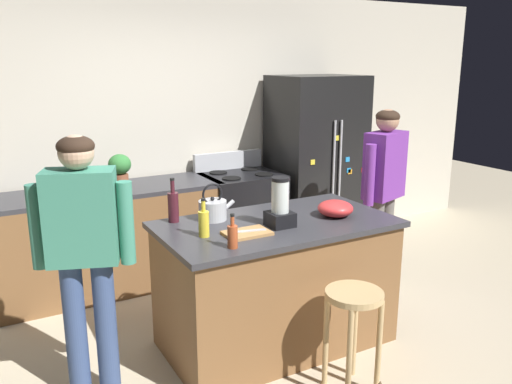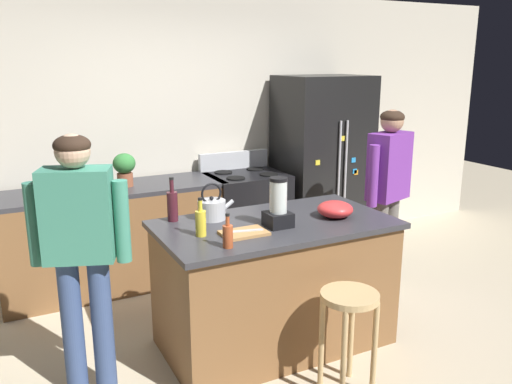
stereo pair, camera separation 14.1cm
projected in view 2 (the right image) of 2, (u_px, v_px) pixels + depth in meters
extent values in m
plane|color=beige|center=(274.00, 341.00, 3.94)|extent=(14.00, 14.00, 0.00)
cube|color=beige|center=(182.00, 131.00, 5.29)|extent=(8.00, 0.10, 2.70)
cube|color=brown|center=(275.00, 286.00, 3.83)|extent=(1.61, 0.86, 0.90)
cube|color=#333338|center=(275.00, 225.00, 3.71)|extent=(1.67, 0.92, 0.04)
cube|color=brown|center=(116.00, 239.00, 4.81)|extent=(2.00, 0.64, 0.90)
cube|color=#333338|center=(113.00, 190.00, 4.70)|extent=(2.00, 0.64, 0.04)
cube|color=black|center=(322.00, 166.00, 5.62)|extent=(0.90, 0.70, 1.89)
cylinder|color=#B7BABF|center=(339.00, 163.00, 5.25)|extent=(0.02, 0.02, 0.85)
cylinder|color=#B7BABF|center=(346.00, 163.00, 5.29)|extent=(0.02, 0.02, 0.85)
cube|color=#268CD8|center=(355.00, 171.00, 5.39)|extent=(0.05, 0.01, 0.05)
cube|color=yellow|center=(318.00, 163.00, 5.15)|extent=(0.05, 0.01, 0.05)
cube|color=orange|center=(356.00, 172.00, 5.40)|extent=(0.05, 0.01, 0.05)
cube|color=red|center=(370.00, 171.00, 5.47)|extent=(0.05, 0.01, 0.05)
cube|color=#268CD8|center=(353.00, 160.00, 5.35)|extent=(0.05, 0.01, 0.05)
cube|color=yellow|center=(342.00, 139.00, 5.22)|extent=(0.05, 0.01, 0.05)
cube|color=black|center=(246.00, 219.00, 5.36)|extent=(0.76, 0.64, 0.94)
cube|color=black|center=(261.00, 232.00, 5.09)|extent=(0.60, 0.01, 0.24)
cube|color=#B7BABF|center=(234.00, 160.00, 5.47)|extent=(0.76, 0.06, 0.18)
cylinder|color=black|center=(236.00, 178.00, 5.03)|extent=(0.18, 0.18, 0.01)
cylinder|color=black|center=(269.00, 175.00, 5.19)|extent=(0.18, 0.18, 0.01)
cylinder|color=black|center=(223.00, 172.00, 5.29)|extent=(0.18, 0.18, 0.01)
cylinder|color=black|center=(255.00, 169.00, 5.45)|extent=(0.18, 0.18, 0.01)
cylinder|color=#384C7A|center=(73.00, 328.00, 3.24)|extent=(0.17, 0.17, 0.89)
cylinder|color=#384C7A|center=(103.00, 326.00, 3.26)|extent=(0.17, 0.17, 0.89)
cube|color=#3F8C72|center=(78.00, 215.00, 3.07)|extent=(0.45, 0.35, 0.55)
cylinder|color=#3F8C72|center=(34.00, 224.00, 3.05)|extent=(0.12, 0.12, 0.50)
cylinder|color=#3F8C72|center=(122.00, 221.00, 3.11)|extent=(0.12, 0.12, 0.50)
sphere|color=#D8AD8C|center=(72.00, 151.00, 2.98)|extent=(0.26, 0.26, 0.20)
ellipsoid|color=#332319|center=(72.00, 145.00, 2.97)|extent=(0.27, 0.27, 0.12)
cylinder|color=#66605B|center=(390.00, 240.00, 4.88)|extent=(0.16, 0.16, 0.83)
cylinder|color=#66605B|center=(379.00, 245.00, 4.76)|extent=(0.16, 0.16, 0.83)
cube|color=#723399|center=(389.00, 166.00, 4.64)|extent=(0.45, 0.33, 0.60)
cylinder|color=#723399|center=(404.00, 168.00, 4.83)|extent=(0.11, 0.11, 0.54)
cylinder|color=#723399|center=(373.00, 176.00, 4.49)|extent=(0.11, 0.11, 0.54)
sphere|color=tan|center=(392.00, 121.00, 4.54)|extent=(0.25, 0.25, 0.20)
ellipsoid|color=#332319|center=(392.00, 117.00, 4.54)|extent=(0.26, 0.26, 0.12)
cylinder|color=tan|center=(350.00, 296.00, 3.19)|extent=(0.36, 0.36, 0.04)
cylinder|color=tan|center=(343.00, 360.00, 3.12)|extent=(0.04, 0.04, 0.63)
cylinder|color=tan|center=(374.00, 350.00, 3.23)|extent=(0.04, 0.04, 0.63)
cylinder|color=tan|center=(321.00, 342.00, 3.33)|extent=(0.04, 0.04, 0.63)
cylinder|color=tan|center=(351.00, 333.00, 3.43)|extent=(0.04, 0.04, 0.63)
cylinder|color=brown|center=(125.00, 180.00, 4.73)|extent=(0.14, 0.14, 0.12)
ellipsoid|color=#337A38|center=(124.00, 163.00, 4.69)|extent=(0.20, 0.20, 0.18)
cube|color=black|center=(278.00, 219.00, 3.60)|extent=(0.17, 0.17, 0.10)
cylinder|color=silver|center=(278.00, 197.00, 3.56)|extent=(0.12, 0.12, 0.22)
cylinder|color=black|center=(278.00, 179.00, 3.53)|extent=(0.12, 0.12, 0.02)
cylinder|color=#471923|center=(172.00, 207.00, 3.71)|extent=(0.08, 0.08, 0.21)
cylinder|color=#471923|center=(172.00, 186.00, 3.67)|extent=(0.03, 0.03, 0.09)
cylinder|color=black|center=(171.00, 179.00, 3.66)|extent=(0.03, 0.03, 0.02)
cylinder|color=#B24C26|center=(228.00, 237.00, 3.19)|extent=(0.06, 0.06, 0.14)
cylinder|color=#B24C26|center=(228.00, 221.00, 3.17)|extent=(0.02, 0.02, 0.06)
cylinder|color=black|center=(227.00, 215.00, 3.16)|extent=(0.03, 0.03, 0.02)
cylinder|color=yellow|center=(201.00, 223.00, 3.40)|extent=(0.07, 0.07, 0.17)
cylinder|color=yellow|center=(200.00, 206.00, 3.37)|extent=(0.03, 0.03, 0.07)
cylinder|color=black|center=(200.00, 199.00, 3.36)|extent=(0.03, 0.03, 0.02)
ellipsoid|color=red|center=(335.00, 209.00, 3.81)|extent=(0.26, 0.26, 0.12)
cylinder|color=#B7BABF|center=(212.00, 210.00, 3.75)|extent=(0.20, 0.20, 0.14)
sphere|color=black|center=(211.00, 198.00, 3.73)|extent=(0.03, 0.03, 0.03)
cylinder|color=#B7BABF|center=(228.00, 205.00, 3.81)|extent=(0.09, 0.03, 0.08)
torus|color=black|center=(211.00, 194.00, 3.72)|extent=(0.16, 0.02, 0.16)
cube|color=#B7844C|center=(244.00, 233.00, 3.44)|extent=(0.30, 0.20, 0.02)
cube|color=#B7BABF|center=(247.00, 231.00, 3.45)|extent=(0.22, 0.08, 0.01)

